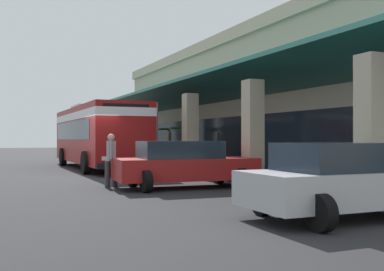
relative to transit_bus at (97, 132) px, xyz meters
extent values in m
plane|color=#262628|center=(4.80, 6.41, -1.85)|extent=(120.00, 120.00, 0.00)
cube|color=#9E998E|center=(3.21, 2.68, -1.79)|extent=(36.52, 0.50, 0.12)
cube|color=#B2A88E|center=(3.21, 12.38, 1.29)|extent=(30.43, 13.44, 6.28)
cube|color=#C0B59A|center=(3.21, 12.38, 4.73)|extent=(30.73, 13.74, 0.60)
cube|color=#B2A88E|center=(-9.47, 2.73, -0.12)|extent=(0.55, 0.55, 3.46)
cube|color=#B2A88E|center=(-4.40, 2.73, -0.12)|extent=(0.55, 0.55, 3.46)
cube|color=#B2A88E|center=(0.67, 2.73, -0.12)|extent=(0.55, 0.55, 3.46)
cube|color=#B2A88E|center=(5.75, 2.73, -0.12)|extent=(0.55, 0.55, 3.46)
cube|color=#B2A88E|center=(10.82, 2.73, -0.12)|extent=(0.55, 0.55, 3.46)
cube|color=#B2A88E|center=(15.89, 2.73, -0.12)|extent=(0.55, 0.55, 3.46)
cube|color=#19594C|center=(3.21, 4.06, 1.95)|extent=(30.43, 3.16, 0.82)
cube|color=#19232D|center=(3.21, 5.70, -0.45)|extent=(25.56, 0.08, 2.40)
cube|color=maroon|center=(0.05, 0.00, -0.13)|extent=(11.01, 2.58, 2.75)
cube|color=white|center=(0.05, 0.00, 0.80)|extent=(11.03, 2.60, 0.36)
cube|color=#19232D|center=(-0.25, 0.00, 0.10)|extent=(9.25, 2.60, 0.90)
cube|color=#19232D|center=(5.52, -0.01, 0.00)|extent=(0.07, 2.24, 1.20)
cube|color=black|center=(5.53, -0.01, 0.97)|extent=(0.06, 1.94, 0.28)
cube|color=black|center=(5.65, -0.01, -1.40)|extent=(0.21, 2.45, 0.24)
cube|color=silver|center=(5.58, 0.88, -1.10)|extent=(0.06, 0.24, 0.16)
cube|color=silver|center=(5.57, -0.91, -1.10)|extent=(0.06, 0.24, 0.16)
cube|color=silver|center=(-1.45, 0.00, 1.37)|extent=(2.40, 1.79, 0.24)
cylinder|color=black|center=(3.69, 1.27, -1.35)|extent=(1.00, 0.30, 1.00)
cylinder|color=black|center=(3.68, -1.28, -1.35)|extent=(1.00, 0.30, 1.00)
cylinder|color=black|center=(-3.02, 1.28, -1.35)|extent=(1.00, 0.30, 1.00)
cylinder|color=black|center=(-3.03, -1.27, -1.35)|extent=(1.00, 0.30, 1.00)
cube|color=maroon|center=(10.41, 0.52, -1.25)|extent=(2.14, 4.53, 0.66)
cube|color=#19232D|center=(10.40, 0.32, -0.65)|extent=(1.77, 2.58, 0.54)
cylinder|color=black|center=(9.63, 2.09, -1.53)|extent=(0.64, 0.22, 0.64)
cylinder|color=black|center=(11.42, 1.95, -1.53)|extent=(0.64, 0.22, 0.64)
cylinder|color=black|center=(9.40, -0.90, -1.53)|extent=(0.64, 0.22, 0.64)
cylinder|color=black|center=(11.19, -1.04, -1.53)|extent=(0.64, 0.22, 0.64)
cube|color=#B2B5BA|center=(16.76, 1.37, -1.25)|extent=(1.87, 4.43, 0.66)
cube|color=#19232D|center=(16.75, 1.17, -0.65)|extent=(1.62, 2.49, 0.54)
cylinder|color=black|center=(15.88, 2.88, -1.53)|extent=(0.64, 0.22, 0.64)
cylinder|color=black|center=(15.83, -0.12, -1.53)|extent=(0.64, 0.22, 0.64)
cylinder|color=black|center=(17.63, -0.14, -1.53)|extent=(0.64, 0.22, 0.64)
cylinder|color=#38383D|center=(9.34, -1.72, -1.43)|extent=(0.16, 0.16, 0.84)
cylinder|color=#38383D|center=(9.19, -1.43, -1.43)|extent=(0.16, 0.16, 0.84)
cube|color=gray|center=(9.27, -1.57, -0.70)|extent=(0.51, 0.26, 0.63)
sphere|color=tan|center=(9.27, -1.57, -0.27)|extent=(0.23, 0.23, 0.23)
cylinder|color=gray|center=(9.56, -1.65, -0.67)|extent=(0.09, 0.09, 0.57)
cylinder|color=gray|center=(8.98, -1.50, -0.67)|extent=(0.09, 0.09, 0.57)
cube|color=#4C4742|center=(-0.23, 4.13, -1.62)|extent=(0.83, 0.83, 0.46)
cylinder|color=#332319|center=(-0.23, 4.13, -1.38)|extent=(0.71, 0.71, 0.02)
cylinder|color=brown|center=(-0.23, 4.13, -0.67)|extent=(0.16, 0.16, 1.44)
ellipsoid|color=#1E6028|center=(0.15, 4.23, 0.29)|extent=(0.82, 0.42, 0.15)
ellipsoid|color=#1E6028|center=(-0.09, 4.63, 0.24)|extent=(0.49, 1.07, 0.16)
ellipsoid|color=#1E6028|center=(-0.70, 4.25, 0.15)|extent=(0.99, 0.45, 0.18)
ellipsoid|color=#1E6028|center=(-0.29, 3.77, 0.21)|extent=(0.32, 0.74, 0.15)
camera|label=1|loc=(23.73, -5.19, -0.29)|focal=43.16mm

